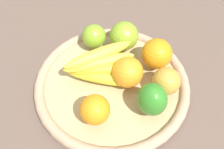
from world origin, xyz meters
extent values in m
plane|color=brown|center=(0.00, 0.00, 0.00)|extent=(2.40, 2.40, 0.00)
cylinder|color=tan|center=(0.00, 0.00, 0.01)|extent=(0.38, 0.38, 0.02)
torus|color=tan|center=(0.00, 0.00, 0.02)|extent=(0.40, 0.40, 0.03)
sphere|color=orange|center=(0.04, 0.01, 0.07)|extent=(0.11, 0.11, 0.08)
ellipsoid|color=yellow|center=(-0.02, -0.02, 0.05)|extent=(0.18, 0.08, 0.03)
ellipsoid|color=yellow|center=(-0.03, -0.01, 0.06)|extent=(0.17, 0.12, 0.03)
ellipsoid|color=yellow|center=(-0.04, 0.00, 0.08)|extent=(0.15, 0.15, 0.03)
ellipsoid|color=yellow|center=(-0.04, 0.01, 0.09)|extent=(0.12, 0.17, 0.03)
sphere|color=orange|center=(0.07, 0.10, 0.07)|extent=(0.11, 0.11, 0.08)
sphere|color=orange|center=(0.02, -0.11, 0.07)|extent=(0.08, 0.08, 0.07)
ellipsoid|color=#327E24|center=(0.12, -0.03, 0.07)|extent=(0.09, 0.09, 0.08)
sphere|color=#85A82B|center=(-0.03, 0.12, 0.07)|extent=(0.09, 0.09, 0.08)
sphere|color=gold|center=(0.13, 0.04, 0.07)|extent=(0.09, 0.09, 0.07)
sphere|color=#80AB28|center=(-0.11, 0.08, 0.06)|extent=(0.08, 0.08, 0.07)
camera|label=1|loc=(0.19, -0.32, 0.53)|focal=38.81mm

